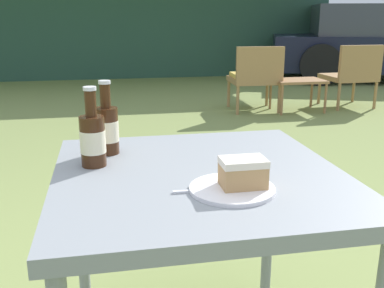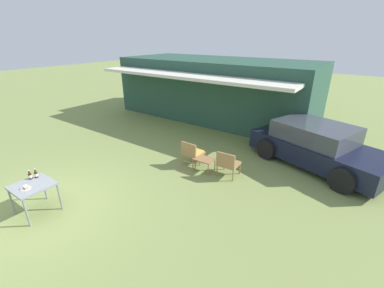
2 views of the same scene
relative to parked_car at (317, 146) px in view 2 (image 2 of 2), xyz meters
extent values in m
plane|color=olive|center=(-4.65, -6.22, -0.64)|extent=(60.00, 60.00, 0.00)
cube|color=#284C3D|center=(-5.27, 2.87, 0.74)|extent=(9.34, 3.82, 2.75)
cube|color=silver|center=(-5.27, 0.36, 1.62)|extent=(8.88, 1.20, 0.12)
cube|color=black|center=(0.05, -0.02, -0.15)|extent=(4.30, 2.95, 0.59)
cube|color=#383D47|center=(-0.13, 0.05, 0.40)|extent=(2.58, 2.23, 0.52)
cylinder|color=black|center=(1.51, 0.44, -0.30)|extent=(0.70, 0.41, 0.68)
cylinder|color=black|center=(0.91, -1.28, -0.30)|extent=(0.70, 0.41, 0.68)
cylinder|color=black|center=(-0.80, 1.24, -0.30)|extent=(0.70, 0.41, 0.68)
cylinder|color=black|center=(-1.40, -0.47, -0.30)|extent=(0.70, 0.41, 0.68)
cylinder|color=#9E7547|center=(-2.85, -1.94, -0.47)|extent=(0.04, 0.04, 0.34)
cylinder|color=#9E7547|center=(-3.36, -1.92, -0.47)|extent=(0.04, 0.04, 0.34)
cylinder|color=#9E7547|center=(-2.88, -2.42, -0.47)|extent=(0.04, 0.04, 0.34)
cylinder|color=#9E7547|center=(-3.38, -2.40, -0.47)|extent=(0.04, 0.04, 0.34)
cube|color=#9E7547|center=(-3.12, -2.17, -0.27)|extent=(0.58, 0.56, 0.06)
cube|color=#9E7547|center=(-3.13, -2.41, -0.05)|extent=(0.56, 0.08, 0.38)
cube|color=gold|center=(-3.12, -2.17, -0.21)|extent=(0.52, 0.47, 0.05)
cylinder|color=#9E7547|center=(-1.63, -1.92, -0.47)|extent=(0.04, 0.04, 0.34)
cylinder|color=#9E7547|center=(-2.13, -1.94, -0.47)|extent=(0.04, 0.04, 0.34)
cylinder|color=#9E7547|center=(-1.61, -2.40, -0.47)|extent=(0.04, 0.04, 0.34)
cylinder|color=#9E7547|center=(-2.11, -2.42, -0.47)|extent=(0.04, 0.04, 0.34)
cube|color=#9E7547|center=(-1.87, -2.17, -0.27)|extent=(0.58, 0.55, 0.06)
cube|color=#9E7547|center=(-1.86, -2.41, -0.05)|extent=(0.56, 0.07, 0.38)
cube|color=#996B42|center=(-2.61, -2.34, -0.27)|extent=(0.59, 0.42, 0.03)
cylinder|color=#996B42|center=(-2.89, -2.53, -0.46)|extent=(0.03, 0.03, 0.35)
cylinder|color=#996B42|center=(-2.34, -2.53, -0.46)|extent=(0.03, 0.03, 0.35)
cylinder|color=#996B42|center=(-2.89, -2.15, -0.46)|extent=(0.03, 0.03, 0.35)
cylinder|color=#996B42|center=(-2.34, -2.15, -0.46)|extent=(0.03, 0.03, 0.35)
cube|color=gray|center=(-4.65, -6.22, 0.06)|extent=(0.79, 0.80, 0.04)
cylinder|color=gray|center=(-5.00, -6.58, -0.30)|extent=(0.04, 0.04, 0.67)
cylinder|color=gray|center=(-4.29, -6.58, -0.30)|extent=(0.04, 0.04, 0.67)
cylinder|color=gray|center=(-5.00, -5.86, -0.30)|extent=(0.04, 0.04, 0.67)
cylinder|color=gray|center=(-4.29, -5.86, -0.30)|extent=(0.04, 0.04, 0.67)
cylinder|color=white|center=(-4.59, -6.37, 0.08)|extent=(0.21, 0.21, 0.01)
cube|color=tan|center=(-4.57, -6.37, 0.11)|extent=(0.11, 0.07, 0.05)
cube|color=silver|center=(-4.57, -6.37, 0.15)|extent=(0.11, 0.08, 0.02)
cylinder|color=#381E0F|center=(-4.89, -6.00, 0.15)|extent=(0.07, 0.07, 0.14)
cylinder|color=#381E0F|center=(-4.89, -6.00, 0.26)|extent=(0.03, 0.03, 0.07)
cylinder|color=silver|center=(-4.89, -6.00, 0.30)|extent=(0.04, 0.04, 0.01)
cylinder|color=beige|center=(-4.89, -6.00, 0.15)|extent=(0.07, 0.07, 0.06)
cylinder|color=#381E0F|center=(-4.93, -6.11, 0.15)|extent=(0.07, 0.07, 0.14)
cylinder|color=#381E0F|center=(-4.93, -6.11, 0.26)|extent=(0.03, 0.03, 0.07)
cylinder|color=silver|center=(-4.93, -6.11, 0.30)|extent=(0.04, 0.04, 0.01)
cylinder|color=beige|center=(-4.93, -6.11, 0.15)|extent=(0.07, 0.07, 0.06)
cube|color=silver|center=(-4.66, -6.36, 0.08)|extent=(0.16, 0.01, 0.01)
camera|label=1|loc=(-4.89, -7.36, 0.49)|focal=42.00mm
camera|label=2|loc=(1.07, -8.13, 3.12)|focal=24.00mm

